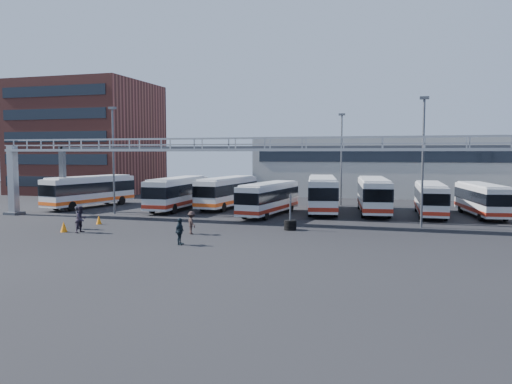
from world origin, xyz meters
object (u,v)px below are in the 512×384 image
(pedestrian_b, at_px, (81,219))
(tire_stack, at_px, (290,224))
(bus_8, at_px, (482,198))
(pedestrian_a, at_px, (78,218))
(bus_0, at_px, (90,190))
(pedestrian_d, at_px, (180,232))
(light_pole_mid, at_px, (423,155))
(bus_2, at_px, (178,192))
(pedestrian_c, at_px, (192,223))
(bus_3, at_px, (227,191))
(bus_4, at_px, (269,197))
(bus_6, at_px, (373,194))
(light_pole_back, at_px, (341,154))
(cone_right, at_px, (99,220))
(cone_left, at_px, (64,227))
(bus_7, at_px, (430,198))
(light_pole_left, at_px, (113,154))
(bus_5, at_px, (322,193))

(pedestrian_b, height_order, tire_stack, tire_stack)
(bus_8, height_order, pedestrian_a, bus_8)
(bus_0, relative_size, pedestrian_d, 6.62)
(light_pole_mid, distance_m, bus_2, 24.70)
(bus_8, bearing_deg, pedestrian_c, -151.18)
(bus_2, xyz_separation_m, pedestrian_d, (8.56, -18.02, -0.98))
(bus_3, bearing_deg, pedestrian_b, -100.07)
(pedestrian_a, bearing_deg, bus_4, -63.52)
(bus_2, distance_m, bus_6, 19.71)
(pedestrian_d, bearing_deg, bus_8, -43.87)
(light_pole_back, height_order, pedestrian_d, light_pole_back)
(light_pole_mid, height_order, cone_right, light_pole_mid)
(pedestrian_a, bearing_deg, bus_2, -26.28)
(light_pole_mid, xyz_separation_m, bus_8, (5.58, 8.61, -4.05))
(cone_left, xyz_separation_m, cone_right, (0.12, 4.30, -0.04))
(bus_6, height_order, cone_right, bus_6)
(bus_4, height_order, tire_stack, bus_4)
(bus_3, xyz_separation_m, bus_8, (24.82, -0.11, -0.14))
(light_pole_mid, bearing_deg, cone_left, -159.12)
(pedestrian_d, height_order, cone_right, pedestrian_d)
(tire_stack, bearing_deg, pedestrian_c, -148.89)
(bus_0, relative_size, pedestrian_a, 6.40)
(light_pole_back, height_order, bus_6, light_pole_back)
(bus_3, bearing_deg, cone_right, -108.55)
(light_pole_back, xyz_separation_m, bus_0, (-25.75, -9.57, -3.86))
(pedestrian_a, distance_m, pedestrian_b, 1.86)
(light_pole_back, xyz_separation_m, pedestrian_a, (-17.45, -23.19, -4.84))
(bus_3, xyz_separation_m, cone_right, (-6.20, -14.17, -1.46))
(bus_7, xyz_separation_m, cone_right, (-26.52, -13.36, -1.34))
(light_pole_left, height_order, cone_right, light_pole_left)
(bus_4, relative_size, cone_right, 14.45)
(bus_3, xyz_separation_m, pedestrian_c, (3.17, -16.67, -0.99))
(bus_0, bearing_deg, cone_left, -49.71)
(bus_7, xyz_separation_m, bus_8, (4.51, 0.71, -0.02))
(bus_4, relative_size, cone_left, 12.88)
(bus_5, relative_size, pedestrian_d, 6.87)
(light_pole_left, distance_m, pedestrian_a, 10.69)
(bus_6, height_order, pedestrian_a, bus_6)
(bus_2, height_order, cone_left, bus_2)
(pedestrian_d, xyz_separation_m, cone_left, (-10.46, 2.34, -0.46))
(light_pole_mid, distance_m, pedestrian_b, 26.44)
(bus_0, bearing_deg, pedestrian_c, -25.19)
(bus_4, bearing_deg, bus_8, 21.03)
(bus_7, distance_m, pedestrian_a, 31.04)
(light_pole_back, distance_m, cone_right, 27.41)
(bus_5, height_order, pedestrian_a, bus_5)
(bus_0, xyz_separation_m, pedestrian_c, (17.68, -13.39, -1.03))
(bus_8, bearing_deg, bus_7, -179.64)
(light_pole_mid, distance_m, bus_5, 12.58)
(light_pole_back, bearing_deg, cone_left, -125.35)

